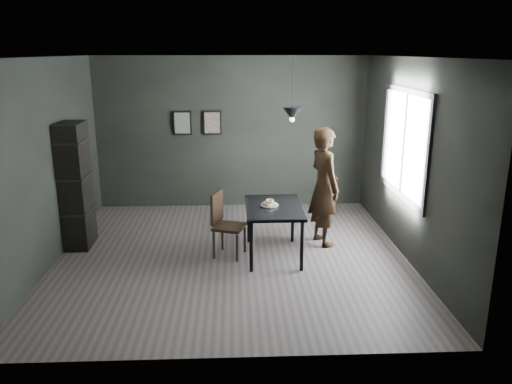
{
  "coord_description": "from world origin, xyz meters",
  "views": [
    {
      "loc": [
        0.05,
        -6.74,
        2.88
      ],
      "look_at": [
        0.35,
        0.05,
        0.95
      ],
      "focal_mm": 35.0,
      "sensor_mm": 36.0,
      "label": 1
    }
  ],
  "objects_px": {
    "woman": "(324,187)",
    "shelf_unit": "(76,186)",
    "white_plate": "(270,206)",
    "wood_chair": "(224,220)",
    "pendant_lamp": "(292,113)",
    "cafe_table": "(274,212)"
  },
  "relations": [
    {
      "from": "woman",
      "to": "white_plate",
      "type": "bearing_deg",
      "value": 99.67
    },
    {
      "from": "white_plate",
      "to": "shelf_unit",
      "type": "xyz_separation_m",
      "value": [
        -2.86,
        0.53,
        0.19
      ]
    },
    {
      "from": "woman",
      "to": "pendant_lamp",
      "type": "bearing_deg",
      "value": 105.64
    },
    {
      "from": "white_plate",
      "to": "wood_chair",
      "type": "distance_m",
      "value": 0.69
    },
    {
      "from": "wood_chair",
      "to": "shelf_unit",
      "type": "distance_m",
      "value": 2.29
    },
    {
      "from": "wood_chair",
      "to": "pendant_lamp",
      "type": "distance_m",
      "value": 1.79
    },
    {
      "from": "cafe_table",
      "to": "white_plate",
      "type": "xyz_separation_m",
      "value": [
        -0.06,
        0.02,
        0.08
      ]
    },
    {
      "from": "woman",
      "to": "shelf_unit",
      "type": "height_order",
      "value": "shelf_unit"
    },
    {
      "from": "white_plate",
      "to": "wood_chair",
      "type": "bearing_deg",
      "value": 176.52
    },
    {
      "from": "wood_chair",
      "to": "pendant_lamp",
      "type": "bearing_deg",
      "value": 21.91
    },
    {
      "from": "shelf_unit",
      "to": "pendant_lamp",
      "type": "height_order",
      "value": "pendant_lamp"
    },
    {
      "from": "cafe_table",
      "to": "shelf_unit",
      "type": "bearing_deg",
      "value": 169.49
    },
    {
      "from": "pendant_lamp",
      "to": "shelf_unit",
      "type": "bearing_deg",
      "value": 172.06
    },
    {
      "from": "wood_chair",
      "to": "woman",
      "type": "bearing_deg",
      "value": 34.39
    },
    {
      "from": "woman",
      "to": "pendant_lamp",
      "type": "height_order",
      "value": "pendant_lamp"
    },
    {
      "from": "cafe_table",
      "to": "shelf_unit",
      "type": "distance_m",
      "value": 2.98
    },
    {
      "from": "wood_chair",
      "to": "cafe_table",
      "type": "bearing_deg",
      "value": 14.82
    },
    {
      "from": "woman",
      "to": "pendant_lamp",
      "type": "distance_m",
      "value": 1.32
    },
    {
      "from": "white_plate",
      "to": "pendant_lamp",
      "type": "distance_m",
      "value": 1.33
    },
    {
      "from": "cafe_table",
      "to": "white_plate",
      "type": "bearing_deg",
      "value": 164.75
    },
    {
      "from": "woman",
      "to": "wood_chair",
      "type": "relative_size",
      "value": 1.91
    },
    {
      "from": "cafe_table",
      "to": "woman",
      "type": "distance_m",
      "value": 0.95
    }
  ]
}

